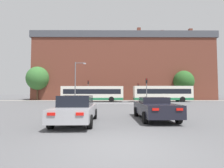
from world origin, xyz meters
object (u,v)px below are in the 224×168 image
bus_crossing_trailing (162,93)px  traffic_light_far_left (88,87)px  car_saloon_left (76,109)px  car_roadster_right (154,108)px  street_lamp_junction (77,78)px  pedestrian_walking_east (115,96)px  pedestrian_waiting (80,96)px  traffic_light_near_right (147,86)px  traffic_light_far_right (138,89)px  bus_crossing_lead (93,93)px

bus_crossing_trailing → traffic_light_far_left: (-14.87, 4.82, 1.39)m
car_saloon_left → car_roadster_right: bearing=15.5°
street_lamp_junction → pedestrian_walking_east: street_lamp_junction is taller
traffic_light_far_left → street_lamp_junction: (-0.52, -9.86, 1.14)m
bus_crossing_trailing → pedestrian_waiting: bus_crossing_trailing is taller
pedestrian_waiting → pedestrian_walking_east: (7.72, -0.05, 0.01)m
traffic_light_far_left → car_roadster_right: bearing=-74.4°
car_roadster_right → pedestrian_waiting: 29.41m
car_roadster_right → traffic_light_far_left: traffic_light_far_left is taller
car_roadster_right → pedestrian_waiting: size_ratio=2.74×
car_saloon_left → pedestrian_walking_east: 29.25m
street_lamp_junction → traffic_light_near_right: bearing=-3.9°
traffic_light_far_right → pedestrian_waiting: size_ratio=2.13×
traffic_light_far_left → pedestrian_waiting: traffic_light_far_left is taller
bus_crossing_lead → car_saloon_left: bearing=3.9°
pedestrian_waiting → car_roadster_right: bearing=108.2°
car_roadster_right → traffic_light_far_right: (3.28, 27.21, 1.88)m
bus_crossing_trailing → traffic_light_far_left: bearing=-108.0°
street_lamp_junction → pedestrian_waiting: size_ratio=3.77×
bus_crossing_lead → traffic_light_far_left: (-1.50, 4.85, 1.41)m
bus_crossing_lead → pedestrian_walking_east: size_ratio=6.43×
bus_crossing_lead → pedestrian_waiting: size_ratio=6.48×
traffic_light_near_right → street_lamp_junction: street_lamp_junction is taller
bus_crossing_lead → car_roadster_right: bearing=15.3°
bus_crossing_trailing → traffic_light_near_right: (-4.19, -5.81, 1.10)m
car_saloon_left → traffic_light_near_right: bearing=66.6°
bus_crossing_trailing → traffic_light_far_right: 6.06m
street_lamp_junction → pedestrian_walking_east: size_ratio=3.74×
car_roadster_right → traffic_light_near_right: size_ratio=1.22×
car_saloon_left → pedestrian_walking_east: pedestrian_walking_east is taller
bus_crossing_trailing → traffic_light_far_left: traffic_light_far_left is taller
bus_crossing_lead → traffic_light_near_right: size_ratio=2.90×
bus_crossing_lead → traffic_light_far_right: 10.55m
car_roadster_right → street_lamp_junction: bearing=114.3°
car_saloon_left → bus_crossing_trailing: bearing=63.0°
car_roadster_right → street_lamp_junction: (-8.21, 17.64, 3.42)m
car_roadster_right → street_lamp_junction: street_lamp_junction is taller
car_roadster_right → pedestrian_walking_east: (-1.76, 27.78, 0.36)m
bus_crossing_trailing → street_lamp_junction: bearing=-71.9°
traffic_light_near_right → street_lamp_junction: 11.32m
car_saloon_left → pedestrian_waiting: bearing=98.7°
bus_crossing_trailing → car_roadster_right: bearing=-17.6°
traffic_light_far_right → traffic_light_far_left: bearing=178.5°
bus_crossing_lead → street_lamp_junction: bearing=-22.0°
car_roadster_right → pedestrian_walking_east: 27.84m
car_roadster_right → street_lamp_junction: size_ratio=0.73×
car_roadster_right → bus_crossing_trailing: size_ratio=0.45×
traffic_light_far_right → pedestrian_walking_east: 5.29m
traffic_light_far_right → car_roadster_right: bearing=-96.9°
traffic_light_near_right → bus_crossing_trailing: bearing=54.2°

